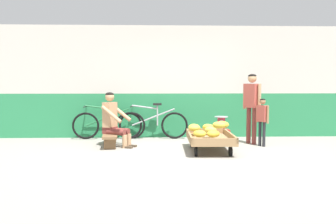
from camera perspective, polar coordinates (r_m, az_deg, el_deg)
ground_plane at (r=6.68m, az=2.99°, el=-7.04°), size 80.00×80.00×0.00m
back_wall at (r=9.18m, az=1.54°, el=4.67°), size 16.00×0.30×2.72m
banana_cart at (r=7.28m, az=6.48°, el=-4.17°), size 0.88×1.46×0.36m
banana_pile at (r=7.14m, az=6.09°, el=-2.57°), size 0.73×1.28×0.27m
low_bench at (r=7.92m, az=-8.92°, el=-3.79°), size 0.40×1.12×0.27m
vendor_seated at (r=7.83m, az=-8.41°, el=-1.17°), size 0.74×0.63×1.14m
plastic_crate at (r=8.34m, az=8.20°, el=-3.71°), size 0.36×0.28×0.30m
weighing_scale at (r=8.30m, az=8.22°, el=-1.64°), size 0.30×0.30×0.29m
bicycle_near_left at (r=8.92m, az=-9.38°, el=-1.88°), size 1.66×0.48×0.86m
bicycle_far_left at (r=8.84m, az=-2.32°, el=-1.88°), size 1.66×0.48×0.86m
customer_adult at (r=8.25m, az=12.83°, el=1.73°), size 0.34×0.42×1.53m
customer_child at (r=8.00m, az=14.36°, el=-0.73°), size 0.23×0.27×1.01m
shopping_bag at (r=7.96m, az=9.15°, el=-4.33°), size 0.18×0.12×0.24m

